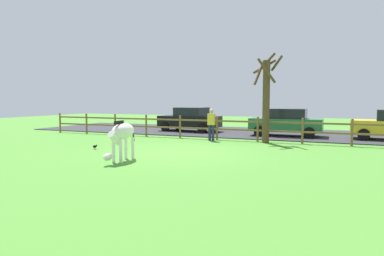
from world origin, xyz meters
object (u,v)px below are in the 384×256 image
at_px(bare_tree, 266,96).
at_px(crow_on_grass, 95,146).
at_px(zebra, 122,134).
at_px(parked_car_black, 190,119).
at_px(parked_car_green, 287,122).
at_px(visitor_near_fence, 211,123).

relative_size(bare_tree, crow_on_grass, 20.68).
xyz_separation_m(zebra, crow_on_grass, (-2.73, 1.93, -0.80)).
xyz_separation_m(zebra, parked_car_black, (-2.22, 10.92, -0.08)).
relative_size(parked_car_green, visitor_near_fence, 2.44).
distance_m(bare_tree, zebra, 8.05).
bearing_deg(visitor_near_fence, parked_car_black, 126.20).
bearing_deg(crow_on_grass, zebra, -35.25).
xyz_separation_m(bare_tree, parked_car_green, (0.54, 3.27, -1.45)).
xyz_separation_m(zebra, parked_car_green, (4.06, 10.38, -0.08)).
relative_size(zebra, parked_car_green, 0.48).
xyz_separation_m(zebra, visitor_near_fence, (0.79, 6.81, -0.02)).
bearing_deg(parked_car_black, zebra, -78.50).
bearing_deg(visitor_near_fence, zebra, -96.58).
distance_m(parked_car_black, visitor_near_fence, 5.09).
bearing_deg(crow_on_grass, visitor_near_fence, 54.28).
bearing_deg(zebra, crow_on_grass, 144.75).
distance_m(zebra, crow_on_grass, 3.43).
xyz_separation_m(bare_tree, parked_car_black, (-5.74, 3.81, -1.45)).
bearing_deg(crow_on_grass, parked_car_black, 86.78).
bearing_deg(parked_car_black, parked_car_green, -4.94).
bearing_deg(parked_car_black, bare_tree, -33.59).
height_order(bare_tree, parked_car_green, bare_tree).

